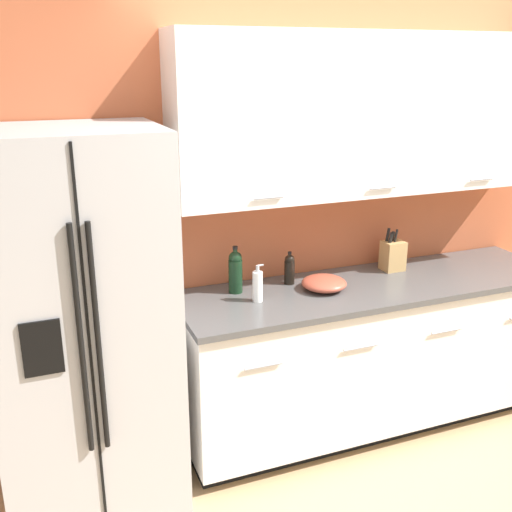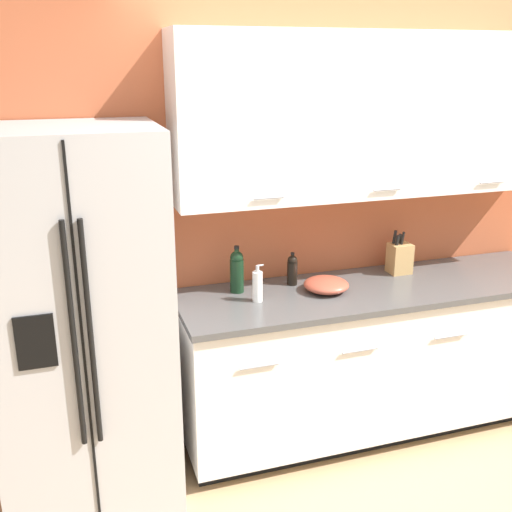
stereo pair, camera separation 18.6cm
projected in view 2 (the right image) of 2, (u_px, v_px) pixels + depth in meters
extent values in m
cube|color=#BC5B38|center=(341.00, 210.00, 3.59)|extent=(10.00, 0.05, 2.60)
cube|color=white|center=(376.00, 116.00, 3.27)|extent=(2.26, 0.32, 0.88)
cylinder|color=#99999E|center=(269.00, 198.00, 3.04)|extent=(0.16, 0.01, 0.01)
cylinder|color=#99999E|center=(387.00, 190.00, 3.24)|extent=(0.16, 0.01, 0.01)
cylinder|color=#99999E|center=(492.00, 182.00, 3.43)|extent=(0.16, 0.01, 0.01)
cube|color=black|center=(367.00, 416.00, 3.73)|extent=(2.26, 0.54, 0.09)
cube|color=white|center=(375.00, 354.00, 3.56)|extent=(2.30, 0.62, 0.81)
cube|color=#4C4C4C|center=(380.00, 289.00, 3.42)|extent=(2.33, 0.64, 0.03)
cylinder|color=#99999E|center=(259.00, 367.00, 2.95)|extent=(0.20, 0.01, 0.01)
cylinder|color=#99999E|center=(360.00, 351.00, 3.12)|extent=(0.20, 0.01, 0.01)
cylinder|color=#99999E|center=(451.00, 336.00, 3.28)|extent=(0.20, 0.01, 0.01)
cube|color=#B2B2B5|center=(81.00, 323.00, 2.90)|extent=(0.83, 0.70, 1.88)
cube|color=black|center=(84.00, 356.00, 2.58)|extent=(0.01, 0.01, 1.84)
cylinder|color=black|center=(74.00, 339.00, 2.53)|extent=(0.02, 0.02, 1.04)
cylinder|color=black|center=(91.00, 336.00, 2.55)|extent=(0.02, 0.02, 1.04)
cube|color=black|center=(36.00, 342.00, 2.49)|extent=(0.16, 0.01, 0.24)
cube|color=tan|center=(400.00, 258.00, 3.59)|extent=(0.13, 0.11, 0.18)
cylinder|color=black|center=(395.00, 237.00, 3.56)|extent=(0.02, 0.03, 0.09)
cylinder|color=black|center=(397.00, 240.00, 3.53)|extent=(0.02, 0.03, 0.07)
cylinder|color=black|center=(400.00, 239.00, 3.57)|extent=(0.02, 0.03, 0.06)
cylinder|color=black|center=(403.00, 238.00, 3.54)|extent=(0.01, 0.03, 0.08)
cylinder|color=black|center=(237.00, 276.00, 3.30)|extent=(0.08, 0.08, 0.19)
sphere|color=black|center=(237.00, 258.00, 3.26)|extent=(0.07, 0.07, 0.07)
cylinder|color=black|center=(237.00, 254.00, 3.26)|extent=(0.02, 0.02, 0.06)
cylinder|color=black|center=(237.00, 247.00, 3.25)|extent=(0.03, 0.03, 0.02)
cylinder|color=white|center=(257.00, 287.00, 3.17)|extent=(0.05, 0.05, 0.16)
cylinder|color=#B2B2B5|center=(257.00, 269.00, 3.14)|extent=(0.02, 0.02, 0.04)
cylinder|color=#B2B2B5|center=(260.00, 265.00, 3.14)|extent=(0.03, 0.01, 0.01)
cylinder|color=black|center=(292.00, 273.00, 3.41)|extent=(0.06, 0.06, 0.13)
sphere|color=black|center=(292.00, 260.00, 3.39)|extent=(0.06, 0.06, 0.06)
cylinder|color=black|center=(293.00, 258.00, 3.38)|extent=(0.02, 0.02, 0.05)
cylinder|color=black|center=(293.00, 254.00, 3.38)|extent=(0.02, 0.02, 0.01)
ellipsoid|color=#B24C38|center=(326.00, 285.00, 3.32)|extent=(0.25, 0.25, 0.07)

